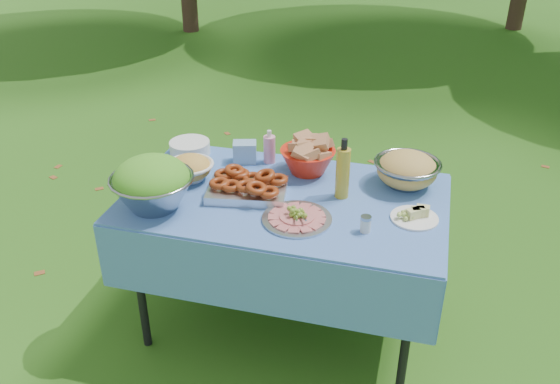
{
  "coord_description": "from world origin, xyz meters",
  "views": [
    {
      "loc": [
        0.59,
        -2.28,
        2.11
      ],
      "look_at": [
        -0.02,
        0.0,
        0.78
      ],
      "focal_mm": 38.0,
      "sensor_mm": 36.0,
      "label": 1
    }
  ],
  "objects_px": {
    "plate_stack": "(190,148)",
    "charcuterie_platter": "(297,213)",
    "bread_bowl": "(308,155)",
    "salad_bowl": "(152,183)",
    "picnic_table": "(284,264)",
    "oil_bottle": "(343,168)",
    "pasta_bowl_steel": "(407,169)"
  },
  "relations": [
    {
      "from": "plate_stack",
      "to": "bread_bowl",
      "type": "height_order",
      "value": "bread_bowl"
    },
    {
      "from": "bread_bowl",
      "to": "oil_bottle",
      "type": "xyz_separation_m",
      "value": [
        0.21,
        -0.2,
        0.05
      ]
    },
    {
      "from": "salad_bowl",
      "to": "plate_stack",
      "type": "xyz_separation_m",
      "value": [
        -0.06,
        0.55,
        -0.09
      ]
    },
    {
      "from": "picnic_table",
      "to": "salad_bowl",
      "type": "relative_size",
      "value": 3.99
    },
    {
      "from": "salad_bowl",
      "to": "charcuterie_platter",
      "type": "distance_m",
      "value": 0.65
    },
    {
      "from": "picnic_table",
      "to": "bread_bowl",
      "type": "xyz_separation_m",
      "value": [
        0.05,
        0.27,
        0.47
      ]
    },
    {
      "from": "plate_stack",
      "to": "bread_bowl",
      "type": "xyz_separation_m",
      "value": [
        0.64,
        -0.04,
        0.06
      ]
    },
    {
      "from": "plate_stack",
      "to": "charcuterie_platter",
      "type": "relative_size",
      "value": 0.69
    },
    {
      "from": "plate_stack",
      "to": "oil_bottle",
      "type": "distance_m",
      "value": 0.89
    },
    {
      "from": "plate_stack",
      "to": "bread_bowl",
      "type": "distance_m",
      "value": 0.65
    },
    {
      "from": "plate_stack",
      "to": "charcuterie_platter",
      "type": "bearing_deg",
      "value": -35.26
    },
    {
      "from": "pasta_bowl_steel",
      "to": "oil_bottle",
      "type": "height_order",
      "value": "oil_bottle"
    },
    {
      "from": "plate_stack",
      "to": "charcuterie_platter",
      "type": "distance_m",
      "value": 0.85
    },
    {
      "from": "picnic_table",
      "to": "charcuterie_platter",
      "type": "bearing_deg",
      "value": -60.54
    },
    {
      "from": "picnic_table",
      "to": "plate_stack",
      "type": "height_order",
      "value": "plate_stack"
    },
    {
      "from": "charcuterie_platter",
      "to": "oil_bottle",
      "type": "xyz_separation_m",
      "value": [
        0.15,
        0.25,
        0.11
      ]
    },
    {
      "from": "pasta_bowl_steel",
      "to": "charcuterie_platter",
      "type": "bearing_deg",
      "value": -133.73
    },
    {
      "from": "oil_bottle",
      "to": "picnic_table",
      "type": "bearing_deg",
      "value": -163.6
    },
    {
      "from": "picnic_table",
      "to": "charcuterie_platter",
      "type": "xyz_separation_m",
      "value": [
        0.1,
        -0.18,
        0.42
      ]
    },
    {
      "from": "charcuterie_platter",
      "to": "pasta_bowl_steel",
      "type": "bearing_deg",
      "value": 46.27
    },
    {
      "from": "picnic_table",
      "to": "charcuterie_platter",
      "type": "distance_m",
      "value": 0.46
    },
    {
      "from": "picnic_table",
      "to": "oil_bottle",
      "type": "bearing_deg",
      "value": 16.4
    },
    {
      "from": "plate_stack",
      "to": "pasta_bowl_steel",
      "type": "height_order",
      "value": "pasta_bowl_steel"
    },
    {
      "from": "charcuterie_platter",
      "to": "oil_bottle",
      "type": "height_order",
      "value": "oil_bottle"
    },
    {
      "from": "salad_bowl",
      "to": "picnic_table",
      "type": "bearing_deg",
      "value": 23.82
    },
    {
      "from": "pasta_bowl_steel",
      "to": "oil_bottle",
      "type": "distance_m",
      "value": 0.34
    },
    {
      "from": "salad_bowl",
      "to": "oil_bottle",
      "type": "relative_size",
      "value": 1.27
    },
    {
      "from": "picnic_table",
      "to": "oil_bottle",
      "type": "distance_m",
      "value": 0.59
    },
    {
      "from": "salad_bowl",
      "to": "bread_bowl",
      "type": "height_order",
      "value": "salad_bowl"
    },
    {
      "from": "pasta_bowl_steel",
      "to": "oil_bottle",
      "type": "xyz_separation_m",
      "value": [
        -0.28,
        -0.19,
        0.06
      ]
    },
    {
      "from": "salad_bowl",
      "to": "pasta_bowl_steel",
      "type": "height_order",
      "value": "salad_bowl"
    },
    {
      "from": "oil_bottle",
      "to": "bread_bowl",
      "type": "bearing_deg",
      "value": 135.71
    }
  ]
}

